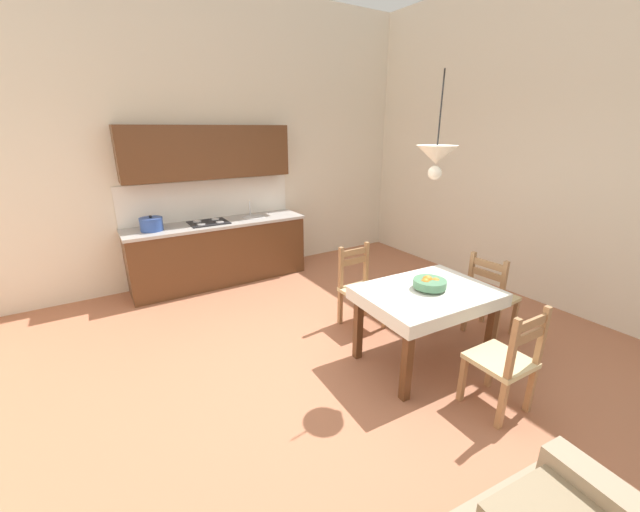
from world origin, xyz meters
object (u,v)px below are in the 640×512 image
Objects in this scene: dining_chair_kitchen_side at (361,289)px; dining_chair_camera_side at (505,362)px; dining_chair_window_side at (491,297)px; pendant_lamp at (436,156)px; kitchen_cabinetry at (216,224)px; fruit_bowl at (429,283)px; dining_table at (426,304)px.

dining_chair_kitchen_side is 1.00× the size of dining_chair_camera_side.
dining_chair_window_side is 1.88m from pendant_lamp.
fruit_bowl is (1.02, -3.05, -0.04)m from kitchen_cabinetry.
dining_chair_camera_side reaches higher than dining_table.
dining_table is 1.00m from dining_chair_window_side.
dining_table is 0.82m from dining_chair_camera_side.
dining_table is 4.20× the size of fruit_bowl.
fruit_bowl is at bearing 25.03° from pendant_lamp.
fruit_bowl reaches higher than dining_table.
dining_table is (1.00, -3.06, -0.25)m from kitchen_cabinetry.
dining_chair_camera_side is at bearing -77.53° from pendant_lamp.
dining_chair_kitchen_side reaches higher than dining_table.
kitchen_cabinetry is 2.40m from dining_chair_kitchen_side.
pendant_lamp reaches higher than kitchen_cabinetry.
dining_chair_camera_side is at bearing -89.51° from fruit_bowl.
dining_chair_kitchen_side is at bearing 86.02° from pendant_lamp.
fruit_bowl is at bearing 178.74° from dining_chair_window_side.
dining_chair_window_side is 1.24m from dining_chair_camera_side.
dining_chair_window_side is 1.00× the size of dining_chair_camera_side.
kitchen_cabinetry is 3.68m from dining_chair_window_side.
dining_chair_camera_side is 0.89m from fruit_bowl.
dining_table is at bearing 178.89° from dining_chair_window_side.
dining_chair_camera_side is at bearing -140.55° from dining_chair_window_side.
pendant_lamp is (-1.12, -0.05, 1.51)m from dining_chair_window_side.
pendant_lamp is at bearing -154.97° from fruit_bowl.
dining_table is at bearing -71.86° from kitchen_cabinetry.
dining_table is 1.35m from pendant_lamp.
dining_table is 1.36× the size of dining_chair_kitchen_side.
kitchen_cabinetry is 2.68× the size of dining_chair_kitchen_side.
dining_chair_camera_side is 3.10× the size of fruit_bowl.
pendant_lamp reaches higher than dining_table.
dining_chair_kitchen_side is (0.93, -2.17, -0.41)m from kitchen_cabinetry.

